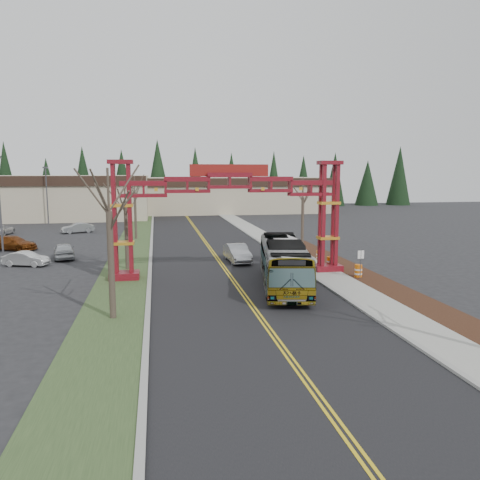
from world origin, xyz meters
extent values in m
plane|color=black|center=(0.00, 0.00, 0.00)|extent=(200.00, 200.00, 0.00)
cube|color=black|center=(0.00, 25.00, 0.01)|extent=(12.00, 110.00, 0.02)
cube|color=gold|center=(-0.12, 25.00, 0.03)|extent=(0.12, 100.00, 0.01)
cube|color=gold|center=(0.12, 25.00, 0.03)|extent=(0.12, 100.00, 0.01)
cube|color=gray|center=(6.15, 25.00, 0.07)|extent=(0.30, 110.00, 0.15)
cube|color=gray|center=(7.60, 25.00, 0.08)|extent=(2.60, 110.00, 0.14)
cube|color=black|center=(10.20, 10.00, 0.06)|extent=(2.60, 50.00, 0.12)
cube|color=#2D4321|center=(-8.00, 25.00, 0.04)|extent=(4.00, 110.00, 0.08)
cube|color=gray|center=(-6.15, 25.00, 0.07)|extent=(0.30, 110.00, 0.15)
cube|color=#580B0F|center=(-8.00, 18.00, 0.30)|extent=(2.20, 1.60, 0.60)
cube|color=#580B0F|center=(-8.55, 17.65, 4.60)|extent=(0.28, 0.28, 8.00)
cube|color=#580B0F|center=(-7.45, 17.65, 4.60)|extent=(0.28, 0.28, 8.00)
cube|color=#580B0F|center=(-8.55, 18.35, 4.60)|extent=(0.28, 0.28, 8.00)
cube|color=#580B0F|center=(-7.45, 18.35, 4.60)|extent=(0.28, 0.28, 8.00)
cube|color=gold|center=(-8.00, 18.00, 2.80)|extent=(1.60, 1.10, 0.22)
cube|color=gold|center=(-8.00, 18.00, 5.60)|extent=(1.60, 1.10, 0.22)
cube|color=#580B0F|center=(-8.00, 18.00, 8.75)|extent=(1.80, 1.20, 0.30)
cube|color=#580B0F|center=(8.00, 18.00, 0.30)|extent=(2.20, 1.60, 0.60)
cube|color=#580B0F|center=(7.45, 17.65, 4.60)|extent=(0.28, 0.28, 8.00)
cube|color=#580B0F|center=(8.55, 17.65, 4.60)|extent=(0.28, 0.28, 8.00)
cube|color=#580B0F|center=(7.45, 18.35, 4.60)|extent=(0.28, 0.28, 8.00)
cube|color=#580B0F|center=(8.55, 18.35, 4.60)|extent=(0.28, 0.28, 8.00)
cube|color=gold|center=(8.00, 18.00, 2.80)|extent=(1.60, 1.10, 0.22)
cube|color=gold|center=(8.00, 18.00, 5.60)|extent=(1.60, 1.10, 0.22)
cube|color=#580B0F|center=(8.00, 18.00, 8.75)|extent=(1.80, 1.20, 0.30)
cube|color=#580B0F|center=(0.00, 18.00, 7.50)|extent=(16.00, 0.90, 1.00)
cube|color=#580B0F|center=(0.00, 18.00, 6.60)|extent=(16.00, 0.90, 0.60)
cube|color=maroon|center=(0.00, 18.00, 8.15)|extent=(6.00, 0.25, 0.90)
cube|color=tan|center=(-30.00, 72.00, 3.75)|extent=(46.00, 22.00, 7.50)
cube|color=tan|center=(10.00, 80.00, 3.50)|extent=(38.00, 20.00, 7.00)
cube|color=black|center=(10.00, 69.90, 6.20)|extent=(38.00, 0.40, 1.60)
cone|color=black|center=(-38.00, 92.00, 6.50)|extent=(5.60, 5.60, 13.00)
cylinder|color=#382D26|center=(-38.00, 92.00, 0.80)|extent=(0.80, 0.80, 1.60)
cone|color=black|center=(-29.50, 92.00, 6.50)|extent=(5.60, 5.60, 13.00)
cylinder|color=#382D26|center=(-29.50, 92.00, 0.80)|extent=(0.80, 0.80, 1.60)
cone|color=black|center=(-21.00, 92.00, 6.50)|extent=(5.60, 5.60, 13.00)
cylinder|color=#382D26|center=(-21.00, 92.00, 0.80)|extent=(0.80, 0.80, 1.60)
cone|color=black|center=(-12.50, 92.00, 6.50)|extent=(5.60, 5.60, 13.00)
cylinder|color=#382D26|center=(-12.50, 92.00, 0.80)|extent=(0.80, 0.80, 1.60)
cone|color=black|center=(-4.00, 92.00, 6.50)|extent=(5.60, 5.60, 13.00)
cylinder|color=#382D26|center=(-4.00, 92.00, 0.80)|extent=(0.80, 0.80, 1.60)
cone|color=black|center=(4.50, 92.00, 6.50)|extent=(5.60, 5.60, 13.00)
cylinder|color=#382D26|center=(4.50, 92.00, 0.80)|extent=(0.80, 0.80, 1.60)
cone|color=black|center=(13.00, 92.00, 6.50)|extent=(5.60, 5.60, 13.00)
cylinder|color=#382D26|center=(13.00, 92.00, 0.80)|extent=(0.80, 0.80, 1.60)
cone|color=black|center=(21.50, 92.00, 6.50)|extent=(5.60, 5.60, 13.00)
cylinder|color=#382D26|center=(21.50, 92.00, 0.80)|extent=(0.80, 0.80, 1.60)
cone|color=black|center=(30.00, 92.00, 6.50)|extent=(5.60, 5.60, 13.00)
cylinder|color=#382D26|center=(30.00, 92.00, 0.80)|extent=(0.80, 0.80, 1.60)
cone|color=black|center=(38.50, 92.00, 6.50)|extent=(5.60, 5.60, 13.00)
cylinder|color=#382D26|center=(38.50, 92.00, 0.80)|extent=(0.80, 0.80, 1.60)
cone|color=black|center=(47.00, 92.00, 6.50)|extent=(5.60, 5.60, 13.00)
cylinder|color=#382D26|center=(47.00, 92.00, 0.80)|extent=(0.80, 0.80, 1.60)
cone|color=black|center=(55.50, 92.00, 6.50)|extent=(5.60, 5.60, 13.00)
cylinder|color=#382D26|center=(55.50, 92.00, 0.80)|extent=(0.80, 0.80, 1.60)
imported|color=#96989D|center=(3.17, 13.82, 1.67)|extent=(5.00, 12.29, 3.34)
imported|color=#A5A8AD|center=(1.57, 23.51, 0.80)|extent=(2.00, 4.95, 1.60)
imported|color=#B0B5B8|center=(-14.11, 27.97, 0.77)|extent=(2.67, 4.77, 1.53)
imported|color=silver|center=(-16.66, 24.87, 0.63)|extent=(4.06, 2.41, 1.26)
imported|color=#6D310F|center=(-20.28, 34.06, 0.74)|extent=(5.49, 3.92, 1.48)
imported|color=#989C9F|center=(-15.94, 47.64, 0.68)|extent=(4.37, 2.85, 1.36)
imported|color=white|center=(-25.37, 47.26, 0.64)|extent=(2.67, 4.83, 1.28)
cylinder|color=#382D26|center=(-8.00, 8.32, 2.97)|extent=(0.35, 0.35, 5.93)
cylinder|color=#382D26|center=(-8.00, 8.32, 7.02)|extent=(0.13, 0.13, 2.40)
cylinder|color=#382D26|center=(-8.00, 21.84, 2.68)|extent=(0.29, 0.29, 5.36)
cylinder|color=#382D26|center=(-8.00, 21.84, 6.27)|extent=(0.11, 0.11, 2.00)
cylinder|color=#382D26|center=(-8.00, 40.11, 2.83)|extent=(0.30, 0.30, 5.65)
cylinder|color=#382D26|center=(-8.00, 40.11, 6.57)|extent=(0.11, 0.11, 2.03)
cylinder|color=#382D26|center=(10.00, 30.87, 2.68)|extent=(0.32, 0.32, 5.36)
cylinder|color=#382D26|center=(10.00, 30.87, 6.37)|extent=(0.12, 0.12, 2.22)
cylinder|color=#3F3F44|center=(-20.87, 32.74, 4.69)|extent=(0.21, 0.21, 9.38)
cylinder|color=#3F3F44|center=(-22.22, 59.81, 4.34)|extent=(0.19, 0.19, 8.69)
cube|color=#3F3F44|center=(-22.22, 59.81, 8.79)|extent=(0.77, 0.39, 0.24)
cylinder|color=#3F3F44|center=(9.40, 14.81, 1.12)|extent=(0.06, 0.06, 2.23)
cube|color=white|center=(9.40, 14.81, 1.93)|extent=(0.51, 0.08, 0.61)
cylinder|color=orange|center=(9.48, 15.32, 0.53)|extent=(0.56, 0.56, 1.07)
cylinder|color=white|center=(9.48, 15.32, 0.69)|extent=(0.58, 0.58, 0.13)
cylinder|color=white|center=(9.48, 15.32, 0.37)|extent=(0.58, 0.58, 0.13)
cylinder|color=orange|center=(8.55, 18.77, 0.54)|extent=(0.56, 0.56, 1.08)
cylinder|color=white|center=(8.55, 18.77, 0.70)|extent=(0.59, 0.59, 0.13)
cylinder|color=white|center=(8.55, 18.77, 0.38)|extent=(0.59, 0.59, 0.13)
cylinder|color=orange|center=(8.97, 22.61, 0.48)|extent=(0.50, 0.50, 0.97)
cylinder|color=white|center=(8.97, 22.61, 0.63)|extent=(0.52, 0.52, 0.12)
cylinder|color=white|center=(8.97, 22.61, 0.34)|extent=(0.52, 0.52, 0.12)
camera|label=1|loc=(-5.53, -17.32, 7.94)|focal=35.00mm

